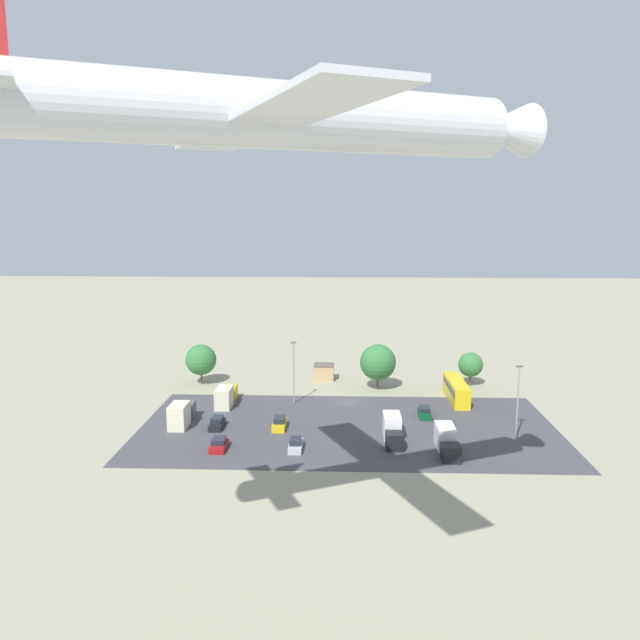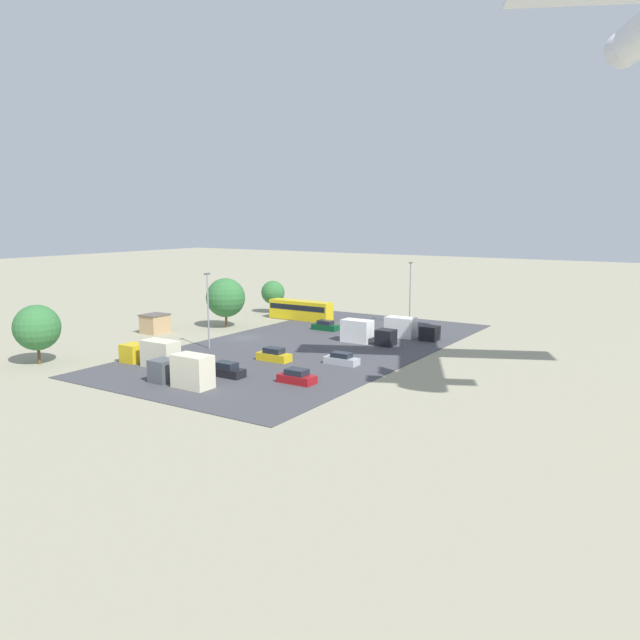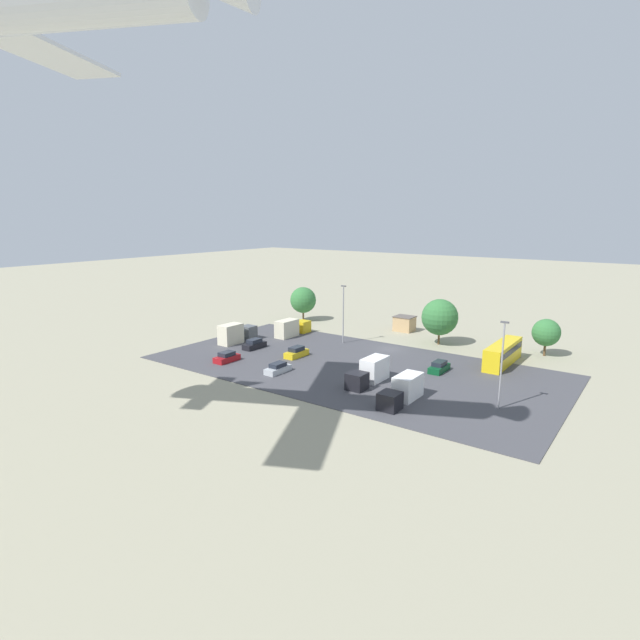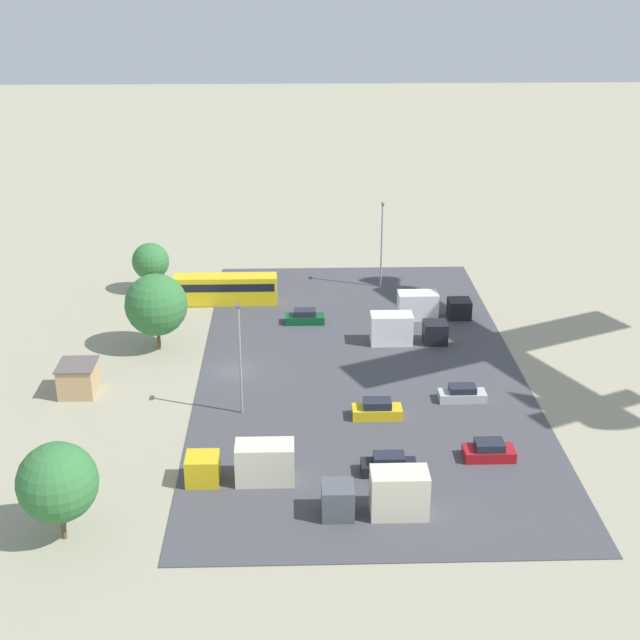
{
  "view_description": "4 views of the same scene",
  "coord_description": "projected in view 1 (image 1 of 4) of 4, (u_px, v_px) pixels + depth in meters",
  "views": [
    {
      "loc": [
        0.73,
        96.81,
        30.1
      ],
      "look_at": [
        3.13,
        33.58,
        19.26
      ],
      "focal_mm": 35.0,
      "sensor_mm": 36.0,
      "label": 1
    },
    {
      "loc": [
        69.22,
        57.51,
        17.37
      ],
      "look_at": [
        3.66,
        15.54,
        4.54
      ],
      "focal_mm": 35.0,
      "sensor_mm": 36.0,
      "label": 2
    },
    {
      "loc": [
        -37.48,
        71.87,
        21.71
      ],
      "look_at": [
        4.99,
        12.88,
        6.58
      ],
      "focal_mm": 28.0,
      "sensor_mm": 36.0,
      "label": 3
    },
    {
      "loc": [
        77.05,
        5.79,
        37.15
      ],
      "look_at": [
        3.85,
        7.98,
        6.77
      ],
      "focal_mm": 50.0,
      "sensor_mm": 36.0,
      "label": 4
    }
  ],
  "objects": [
    {
      "name": "tree_apron_far",
      "position": [
        378.0,
        362.0,
        107.26
      ],
      "size": [
        6.21,
        6.21,
        7.92
      ],
      "color": "brown",
      "rests_on": "ground"
    },
    {
      "name": "parked_car_3",
      "position": [
        425.0,
        413.0,
        93.16
      ],
      "size": [
        1.73,
        4.2,
        1.52
      ],
      "rotation": [
        0.0,
        0.0,
        3.14
      ],
      "color": "#0C4723",
      "rests_on": "ground"
    },
    {
      "name": "parked_truck_2",
      "position": [
        181.0,
        414.0,
        89.45
      ],
      "size": [
        2.39,
        7.54,
        3.44
      ],
      "rotation": [
        0.0,
        0.0,
        3.14
      ],
      "color": "#4C5156",
      "rests_on": "ground"
    },
    {
      "name": "parked_car_4",
      "position": [
        219.0,
        444.0,
        80.29
      ],
      "size": [
        1.93,
        4.01,
        1.51
      ],
      "color": "maroon",
      "rests_on": "ground"
    },
    {
      "name": "shed_building",
      "position": [
        324.0,
        372.0,
        114.03
      ],
      "size": [
        3.75,
        3.38,
        2.89
      ],
      "color": "tan",
      "rests_on": "ground"
    },
    {
      "name": "airplane",
      "position": [
        283.0,
        116.0,
        40.77
      ],
      "size": [
        38.09,
        31.72,
        9.82
      ],
      "rotation": [
        0.0,
        0.0,
        2.01
      ],
      "color": "silver"
    },
    {
      "name": "parked_truck_1",
      "position": [
        447.0,
        441.0,
        79.61
      ],
      "size": [
        2.3,
        7.92,
        2.93
      ],
      "color": "black",
      "rests_on": "ground"
    },
    {
      "name": "ground_plane",
      "position": [
        347.0,
        403.0,
        100.41
      ],
      "size": [
        400.0,
        400.0,
        0.0
      ],
      "primitive_type": "plane",
      "color": "gray"
    },
    {
      "name": "parked_car_1",
      "position": [
        296.0,
        445.0,
        80.28
      ],
      "size": [
        1.71,
        4.19,
        1.42
      ],
      "color": "#ADB2B7",
      "rests_on": "ground"
    },
    {
      "name": "parking_lot_surface",
      "position": [
        348.0,
        428.0,
        88.63
      ],
      "size": [
        58.92,
        30.57,
        0.08
      ],
      "color": "#424247",
      "rests_on": "ground"
    },
    {
      "name": "parked_truck_3",
      "position": [
        393.0,
        430.0,
        83.37
      ],
      "size": [
        2.3,
        7.8,
        3.15
      ],
      "color": "black",
      "rests_on": "ground"
    },
    {
      "name": "tree_apron_mid",
      "position": [
        201.0,
        360.0,
        110.66
      ],
      "size": [
        5.46,
        5.46,
        7.18
      ],
      "color": "brown",
      "rests_on": "ground"
    },
    {
      "name": "bus",
      "position": [
        456.0,
        389.0,
        101.51
      ],
      "size": [
        2.49,
        11.65,
        3.24
      ],
      "color": "gold",
      "rests_on": "ground"
    },
    {
      "name": "light_pole_lot_edge",
      "position": [
        294.0,
        370.0,
        98.74
      ],
      "size": [
        0.9,
        0.28,
        10.09
      ],
      "color": "gray",
      "rests_on": "ground"
    },
    {
      "name": "light_pole_lot_centre",
      "position": [
        518.0,
        400.0,
        82.85
      ],
      "size": [
        0.9,
        0.28,
        10.23
      ],
      "color": "gray",
      "rests_on": "ground"
    },
    {
      "name": "parked_truck_0",
      "position": [
        226.0,
        396.0,
        98.86
      ],
      "size": [
        2.33,
        8.15,
        3.12
      ],
      "rotation": [
        0.0,
        0.0,
        3.14
      ],
      "color": "gold",
      "rests_on": "ground"
    },
    {
      "name": "parked_car_2",
      "position": [
        279.0,
        424.0,
        88.13
      ],
      "size": [
        1.79,
        4.27,
        1.63
      ],
      "color": "gold",
      "rests_on": "ground"
    },
    {
      "name": "parked_car_0",
      "position": [
        217.0,
        423.0,
        88.36
      ],
      "size": [
        1.75,
        4.27,
        1.6
      ],
      "color": "black",
      "rests_on": "ground"
    },
    {
      "name": "tree_near_shed",
      "position": [
        471.0,
        365.0,
        109.79
      ],
      "size": [
        4.31,
        4.31,
        5.95
      ],
      "color": "brown",
      "rests_on": "ground"
    }
  ]
}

